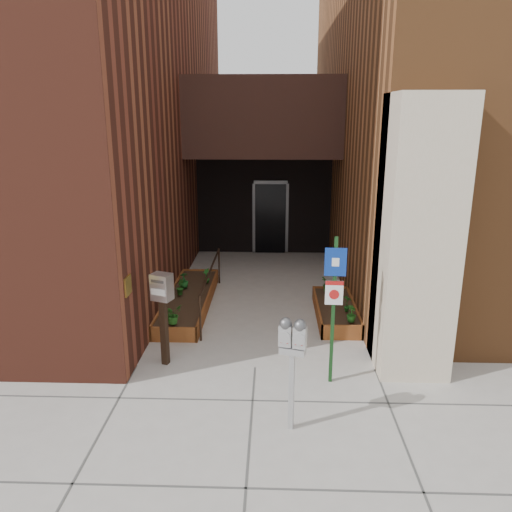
# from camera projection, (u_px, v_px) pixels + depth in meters

# --- Properties ---
(ground) EXTENTS (80.00, 80.00, 0.00)m
(ground) POSITION_uv_depth(u_px,v_px,m) (255.00, 368.00, 8.35)
(ground) COLOR #9E9991
(ground) RESTS_ON ground
(architecture) EXTENTS (20.00, 14.60, 10.00)m
(architecture) POSITION_uv_depth(u_px,v_px,m) (257.00, 80.00, 13.61)
(architecture) COLOR #5F281B
(architecture) RESTS_ON ground
(planter_left) EXTENTS (0.90, 3.60, 0.30)m
(planter_left) POSITION_uv_depth(u_px,v_px,m) (189.00, 301.00, 10.96)
(planter_left) COLOR brown
(planter_left) RESTS_ON ground
(planter_right) EXTENTS (0.80, 2.20, 0.30)m
(planter_right) POSITION_uv_depth(u_px,v_px,m) (336.00, 311.00, 10.37)
(planter_right) COLOR brown
(planter_right) RESTS_ON ground
(handrail) EXTENTS (0.04, 3.34, 0.90)m
(handrail) POSITION_uv_depth(u_px,v_px,m) (211.00, 275.00, 10.72)
(handrail) COLOR black
(handrail) RESTS_ON ground
(parking_meter) EXTENTS (0.37, 0.22, 1.60)m
(parking_meter) POSITION_uv_depth(u_px,v_px,m) (293.00, 345.00, 6.40)
(parking_meter) COLOR #ABABAE
(parking_meter) RESTS_ON ground
(sign_post) EXTENTS (0.32, 0.08, 2.36)m
(sign_post) POSITION_uv_depth(u_px,v_px,m) (334.00, 296.00, 7.52)
(sign_post) COLOR #153B17
(sign_post) RESTS_ON ground
(payment_dropbox) EXTENTS (0.38, 0.33, 1.60)m
(payment_dropbox) POSITION_uv_depth(u_px,v_px,m) (162.00, 300.00, 8.17)
(payment_dropbox) COLOR black
(payment_dropbox) RESTS_ON ground
(shrub_left_a) EXTENTS (0.46, 0.46, 0.37)m
(shrub_left_a) POSITION_uv_depth(u_px,v_px,m) (173.00, 314.00, 9.32)
(shrub_left_a) COLOR #235F1B
(shrub_left_a) RESTS_ON planter_left
(shrub_left_b) EXTENTS (0.21, 0.21, 0.34)m
(shrub_left_b) POSITION_uv_depth(u_px,v_px,m) (180.00, 287.00, 10.83)
(shrub_left_b) COLOR #1C5217
(shrub_left_b) RESTS_ON planter_left
(shrub_left_c) EXTENTS (0.25, 0.25, 0.36)m
(shrub_left_c) POSITION_uv_depth(u_px,v_px,m) (184.00, 280.00, 11.25)
(shrub_left_c) COLOR #19591F
(shrub_left_c) RESTS_ON planter_left
(shrub_left_d) EXTENTS (0.26, 0.26, 0.35)m
(shrub_left_d) POSITION_uv_depth(u_px,v_px,m) (207.00, 276.00, 11.58)
(shrub_left_d) COLOR #1B601B
(shrub_left_d) RESTS_ON planter_left
(shrub_right_a) EXTENTS (0.25, 0.25, 0.32)m
(shrub_right_a) POSITION_uv_depth(u_px,v_px,m) (351.00, 314.00, 9.41)
(shrub_right_a) COLOR #1D5B1A
(shrub_right_a) RESTS_ON planter_right
(shrub_right_b) EXTENTS (0.26, 0.26, 0.34)m
(shrub_right_b) POSITION_uv_depth(u_px,v_px,m) (347.00, 303.00, 9.89)
(shrub_right_b) COLOR #1A5B1A
(shrub_right_b) RESTS_ON planter_right
(shrub_right_c) EXTENTS (0.31, 0.31, 0.33)m
(shrub_right_c) POSITION_uv_depth(u_px,v_px,m) (328.00, 284.00, 11.01)
(shrub_right_c) COLOR #205618
(shrub_right_c) RESTS_ON planter_right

